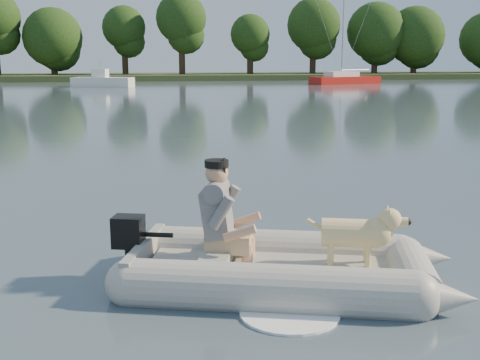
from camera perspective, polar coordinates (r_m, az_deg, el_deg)
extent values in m
plane|color=slate|center=(7.15, 1.35, -9.01)|extent=(160.00, 160.00, 0.00)
cube|color=#47512D|center=(68.61, -8.73, 9.62)|extent=(160.00, 12.00, 0.70)
cylinder|color=#332316|center=(68.45, -17.20, 10.26)|extent=(0.70, 0.70, 2.94)
sphere|color=#2C4D19|center=(68.47, -17.36, 12.78)|extent=(6.27, 6.27, 6.27)
cylinder|color=#332316|center=(68.53, -10.84, 10.87)|extent=(0.70, 0.70, 3.67)
sphere|color=#2C4D19|center=(68.59, -10.96, 14.03)|extent=(4.69, 4.69, 4.69)
cylinder|color=#332316|center=(66.90, -5.52, 11.27)|extent=(0.70, 0.70, 4.29)
sphere|color=#2C4D19|center=(67.02, -5.60, 15.05)|extent=(5.43, 5.43, 5.43)
cylinder|color=#332316|center=(68.17, 0.96, 10.88)|extent=(0.70, 0.70, 3.21)
sphere|color=#2C4D19|center=(68.20, 0.97, 13.65)|extent=(4.41, 4.41, 4.41)
cylinder|color=#332316|center=(70.50, 6.91, 11.12)|extent=(0.70, 0.70, 3.94)
sphere|color=#2C4D19|center=(70.59, 6.99, 14.40)|extent=(6.03, 6.03, 6.03)
cylinder|color=#332316|center=(73.26, 12.63, 10.78)|extent=(0.70, 0.70, 3.52)
sphere|color=#2C4D19|center=(73.31, 12.76, 13.60)|extent=(6.68, 6.68, 6.68)
cylinder|color=#332316|center=(74.98, 16.13, 10.50)|extent=(0.70, 0.70, 3.21)
sphere|color=#2C4D19|center=(75.01, 16.28, 13.02)|extent=(6.79, 6.79, 6.79)
cube|color=#AC1B13|center=(57.58, 9.93, 9.22)|extent=(7.13, 4.08, 0.85)
cube|color=white|center=(57.30, 9.61, 9.86)|extent=(3.32, 2.40, 0.51)
cylinder|color=#A5A5AA|center=(57.33, 9.75, 13.92)|extent=(0.14, 0.14, 8.54)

